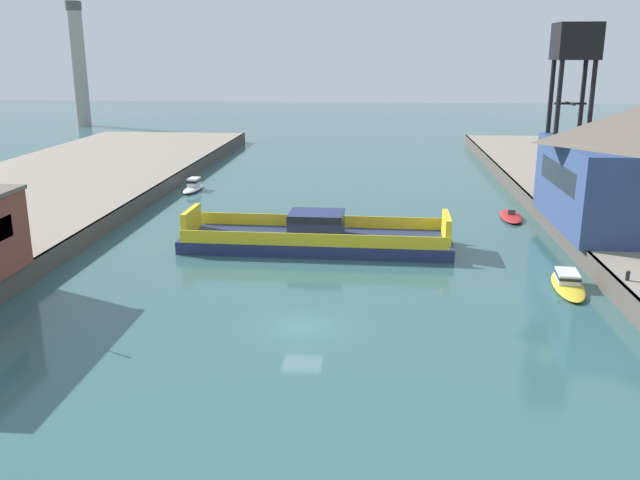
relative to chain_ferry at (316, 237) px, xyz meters
The scene contains 10 objects.
ground_plane 18.07m from the chain_ferry, 87.78° to the right, with size 400.00×400.00×0.00m, color #335B5B.
chain_ferry is the anchor object (origin of this frame).
moored_boat_near_left 21.41m from the chain_ferry, 24.52° to the right, with size 2.82×7.27×1.13m.
moored_boat_near_right 23.15m from the chain_ferry, 33.24° to the left, with size 2.48×6.38×0.96m.
moored_boat_mid_left 30.08m from the chain_ferry, 126.13° to the left, with size 2.07×5.94×1.58m.
warehouse_shed 28.45m from the chain_ferry, ahead, with size 12.80×16.56×10.70m.
crane_tower 29.64m from the chain_ferry, 22.73° to the left, with size 3.89×3.89×17.74m.
bollard_left_aft 24.18m from the chain_ferry, 150.75° to the right, with size 0.32×0.32×0.71m.
bollard_right_aft 25.52m from the chain_ferry, 28.15° to the right, with size 0.32×0.32×0.71m.
smokestack_distant_a 118.72m from the chain_ferry, 123.09° to the left, with size 3.58×3.58×28.05m.
Camera 1 is at (4.47, -39.20, 16.80)m, focal length 37.74 mm.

